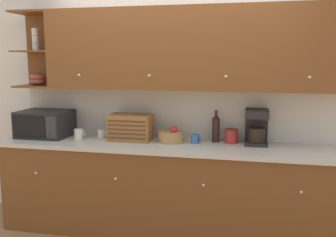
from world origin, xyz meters
TOP-DOWN VIEW (x-y plane):
  - ground_plane at (0.00, 0.00)m, footprint 24.00×24.00m
  - wall_back at (0.00, 0.03)m, footprint 5.72×0.06m
  - counter_unit at (-0.00, -0.31)m, footprint 3.34×0.65m
  - backsplash_panel at (0.00, -0.01)m, footprint 3.32×0.01m
  - upper_cabinets at (0.17, -0.17)m, footprint 3.32×0.37m
  - microwave at (-1.34, -0.25)m, footprint 0.52×0.42m
  - mug_blue_second at (-0.94, -0.28)m, footprint 0.11×0.09m
  - mug_patterned_third at (-0.73, -0.16)m, footprint 0.10×0.09m
  - bread_box at (-0.39, -0.24)m, footprint 0.43×0.26m
  - fruit_basket at (0.04, -0.24)m, footprint 0.25×0.25m
  - mug at (0.28, -0.23)m, footprint 0.09×0.08m
  - wine_bottle at (0.47, -0.12)m, footprint 0.08×0.08m
  - storage_canister at (0.62, -0.13)m, footprint 0.13×0.13m
  - coffee_maker at (0.87, -0.13)m, footprint 0.22×0.26m

SIDE VIEW (x-z plane):
  - ground_plane at x=0.00m, z-range 0.00..0.00m
  - counter_unit at x=0.00m, z-range 0.00..0.93m
  - mug_patterned_third at x=-0.73m, z-range 0.93..1.01m
  - mug at x=0.28m, z-range 0.93..1.02m
  - mug_blue_second at x=-0.94m, z-range 0.93..1.03m
  - fruit_basket at x=0.04m, z-range 0.90..1.07m
  - storage_canister at x=0.62m, z-range 0.93..1.07m
  - bread_box at x=-0.39m, z-range 0.93..1.19m
  - microwave at x=-1.34m, z-range 0.93..1.21m
  - wine_bottle at x=0.47m, z-range 0.91..1.23m
  - coffee_maker at x=0.87m, z-range 0.93..1.27m
  - backsplash_panel at x=0.00m, z-range 0.93..1.45m
  - wall_back at x=0.00m, z-range 0.00..2.60m
  - upper_cabinets at x=0.17m, z-range 1.45..2.24m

